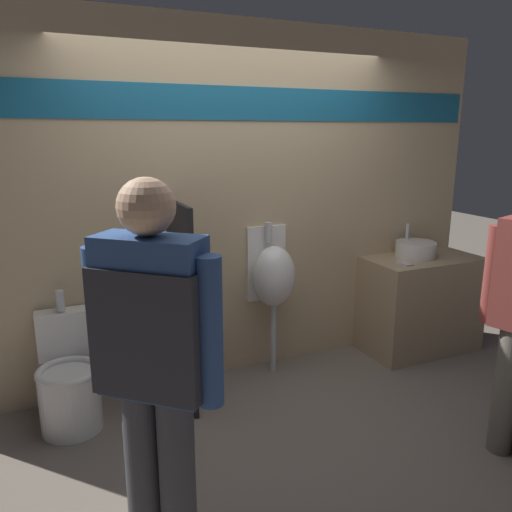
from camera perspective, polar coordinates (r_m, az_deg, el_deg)
ground_plane at (r=3.79m, az=1.07°, el=-16.21°), size 16.00×16.00×0.00m
display_wall at (r=3.86m, az=-2.56°, el=5.92°), size 4.39×0.07×2.70m
sink_counter at (r=4.68m, az=18.22°, el=-5.19°), size 1.00×0.56×0.84m
sink_basin at (r=4.56m, az=17.75°, el=0.76°), size 0.34×0.34×0.27m
cell_phone at (r=4.29m, az=16.63°, el=-0.82°), size 0.07×0.14×0.01m
divider_near_counter at (r=3.55m, az=-8.48°, el=-5.57°), size 0.03×0.60×1.45m
urinal_near_counter at (r=3.93m, az=1.98°, el=-2.31°), size 0.35×0.30×1.22m
toilet at (r=3.61m, az=-20.60°, el=-13.46°), size 0.40×0.57×0.87m
person_in_vest at (r=2.13m, az=-11.57°, el=-11.05°), size 0.49×0.47×1.74m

